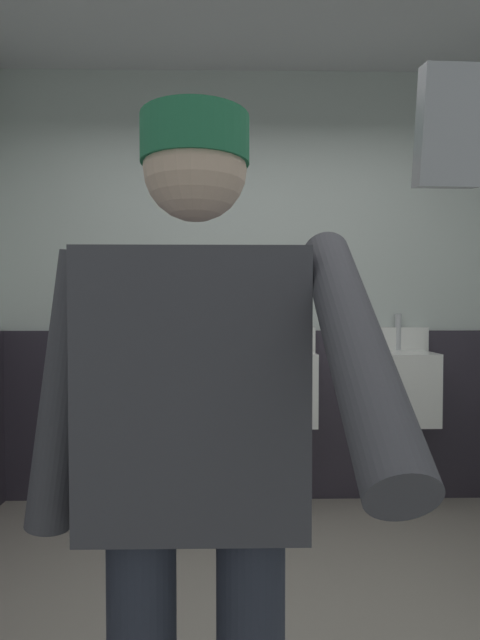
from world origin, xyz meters
TOP-DOWN VIEW (x-y plane):
  - wall_back at (0.00, 1.74)m, footprint 3.91×0.12m
  - wainscot_band_back at (0.00, 1.67)m, footprint 3.31×0.03m
  - urinal_left at (-0.52, 1.52)m, footprint 0.40×0.34m
  - urinal_middle at (0.23, 1.52)m, footprint 0.40×0.34m
  - urinal_right at (0.98, 1.52)m, footprint 0.40×0.34m
  - privacy_divider_panel at (-0.15, 1.45)m, footprint 0.04×0.40m
  - person at (-0.20, -0.62)m, footprint 0.64×0.60m
  - cell_phone at (0.08, -1.12)m, footprint 0.06×0.04m

SIDE VIEW (x-z plane):
  - wainscot_band_back at x=0.00m, z-range 0.00..1.13m
  - urinal_left at x=-0.52m, z-range 0.16..1.40m
  - urinal_middle at x=0.23m, z-range 0.16..1.40m
  - urinal_right at x=0.98m, z-range 0.16..1.40m
  - privacy_divider_panel at x=-0.15m, z-range 0.50..1.40m
  - person at x=-0.20m, z-range 0.14..1.81m
  - wall_back at x=0.00m, z-range 0.00..2.84m
  - cell_phone at x=0.08m, z-range 1.41..1.52m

